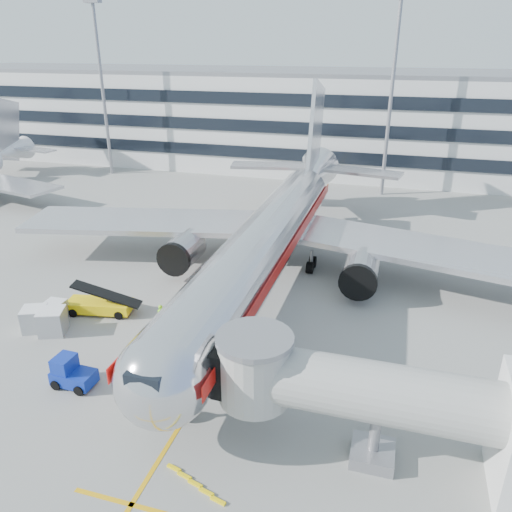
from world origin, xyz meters
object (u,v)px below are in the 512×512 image
(belt_loader, at_px, (100,305))
(ramp_worker, at_px, (161,316))
(main_jet, at_px, (273,233))
(cargo_container_right, at_px, (52,322))
(cargo_container_front, at_px, (55,311))
(cargo_container_left, at_px, (35,319))
(baggage_tug, at_px, (71,373))

(belt_loader, distance_m, ramp_worker, 5.71)
(main_jet, xyz_separation_m, belt_loader, (-11.35, -10.40, -3.51))
(cargo_container_right, relative_size, cargo_container_front, 1.47)
(main_jet, bearing_deg, cargo_container_right, -132.82)
(cargo_container_left, bearing_deg, ramp_worker, 18.48)
(cargo_container_front, bearing_deg, cargo_container_left, -108.17)
(belt_loader, bearing_deg, cargo_container_front, -143.94)
(main_jet, relative_size, cargo_container_front, 32.78)
(cargo_container_front, bearing_deg, belt_loader, 36.06)
(cargo_container_right, xyz_separation_m, ramp_worker, (7.29, 2.99, -0.04))
(baggage_tug, height_order, cargo_container_right, baggage_tug)
(main_jet, relative_size, ramp_worker, 27.94)
(baggage_tug, bearing_deg, belt_loader, 111.87)
(belt_loader, relative_size, cargo_container_right, 2.38)
(cargo_container_left, xyz_separation_m, cargo_container_front, (0.54, 1.63, -0.11))
(main_jet, distance_m, cargo_container_front, 18.96)
(baggage_tug, height_order, cargo_container_left, baggage_tug)
(baggage_tug, xyz_separation_m, cargo_container_left, (-6.56, 4.88, 0.04))
(cargo_container_left, xyz_separation_m, ramp_worker, (8.85, 2.96, 0.02))
(cargo_container_left, bearing_deg, main_jet, 43.85)
(main_jet, bearing_deg, cargo_container_front, -138.62)
(belt_loader, distance_m, cargo_container_right, 3.94)
(cargo_container_front, bearing_deg, ramp_worker, 9.07)
(main_jet, xyz_separation_m, cargo_container_left, (-14.52, -13.95, -3.34))
(main_jet, height_order, cargo_container_front, main_jet)
(belt_loader, relative_size, cargo_container_left, 2.46)
(belt_loader, height_order, cargo_container_front, belt_loader)
(main_jet, distance_m, belt_loader, 15.79)
(baggage_tug, distance_m, cargo_container_front, 8.87)
(cargo_container_right, bearing_deg, cargo_container_front, 121.57)
(cargo_container_left, xyz_separation_m, cargo_container_right, (1.56, -0.04, 0.06))
(main_jet, bearing_deg, baggage_tug, -112.92)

